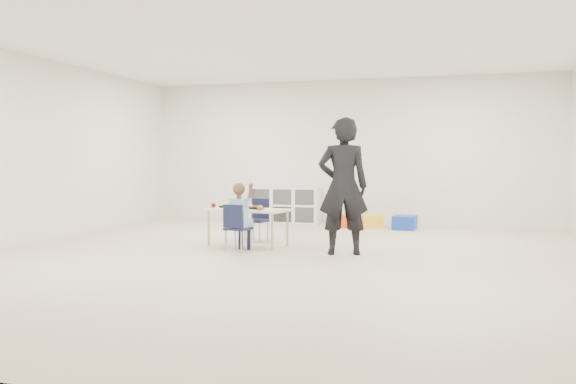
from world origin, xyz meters
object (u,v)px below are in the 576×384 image
(table, at_px, (248,227))
(cubby_shelf, at_px, (285,205))
(adult, at_px, (343,186))
(chair_near, at_px, (238,228))
(child, at_px, (238,214))

(table, relative_size, cubby_shelf, 0.90)
(cubby_shelf, bearing_deg, table, -82.60)
(cubby_shelf, height_order, adult, adult)
(chair_near, xyz_separation_m, child, (0.00, 0.00, 0.19))
(chair_near, bearing_deg, adult, 15.40)
(table, height_order, child, child)
(chair_near, distance_m, cubby_shelf, 3.84)
(table, bearing_deg, chair_near, -73.69)
(chair_near, xyz_separation_m, cubby_shelf, (-0.48, 3.81, 0.03))
(chair_near, relative_size, cubby_shelf, 0.46)
(child, bearing_deg, table, 106.31)
(cubby_shelf, bearing_deg, chair_near, -82.79)
(table, xyz_separation_m, cubby_shelf, (-0.43, 3.28, 0.08))
(cubby_shelf, distance_m, adult, 4.18)
(chair_near, xyz_separation_m, adult, (1.42, 0.13, 0.57))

